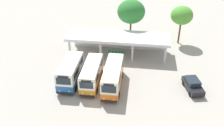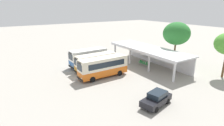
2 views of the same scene
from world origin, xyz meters
TOP-DOWN VIEW (x-y plane):
  - ground_plane at (0.00, 0.00)m, footprint 180.00×180.00m
  - city_bus_nearest_orange at (-4.16, 2.92)m, footprint 2.60×7.01m
  - city_bus_second_in_row at (-1.15, 2.97)m, footprint 2.45×7.47m
  - city_bus_middle_cream at (1.86, 2.64)m, footprint 2.41×8.10m
  - parked_car_flank at (12.70, 3.41)m, footprint 2.66×4.41m
  - terminal_canopy at (1.34, 13.19)m, footprint 17.16×5.27m
  - waiting_chair_end_by_column at (-0.00, 11.96)m, footprint 0.44×0.44m
  - waiting_chair_second_from_end at (0.56, 11.89)m, footprint 0.44×0.44m
  - waiting_chair_middle_seat at (1.11, 11.91)m, footprint 0.44×0.44m
  - waiting_chair_fourth_seat at (1.67, 12.02)m, footprint 0.44×0.44m
  - waiting_chair_fifth_seat at (2.23, 12.02)m, footprint 0.44×0.44m
  - roadside_tree_behind_canopy at (3.06, 17.98)m, footprint 5.03×5.03m

SIDE VIEW (x-z plane):
  - ground_plane at x=0.00m, z-range 0.00..0.00m
  - waiting_chair_end_by_column at x=0.00m, z-range 0.09..0.95m
  - waiting_chair_second_from_end at x=0.56m, z-range 0.09..0.95m
  - waiting_chair_middle_seat at x=1.11m, z-range 0.09..0.95m
  - waiting_chair_fourth_seat at x=1.67m, z-range 0.09..0.95m
  - waiting_chair_fifth_seat at x=2.23m, z-range 0.09..0.95m
  - parked_car_flank at x=12.70m, z-range 0.02..1.64m
  - city_bus_second_in_row at x=-1.15m, z-range 0.17..3.18m
  - city_bus_middle_cream at x=1.86m, z-range 0.17..3.37m
  - city_bus_nearest_orange at x=-4.16m, z-range 0.17..3.43m
  - terminal_canopy at x=1.34m, z-range 0.92..4.32m
  - roadside_tree_behind_canopy at x=3.06m, z-range 1.86..9.88m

